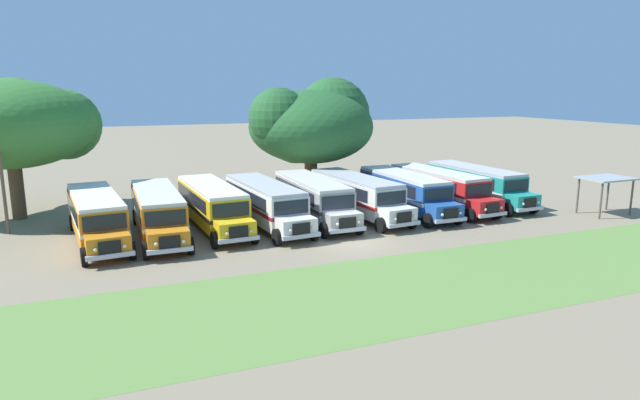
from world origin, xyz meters
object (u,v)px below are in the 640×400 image
object	(u,v)px
parked_bus_slot_1	(158,210)
broad_shade_tree	(311,124)
parked_bus_slot_8	(476,183)
utility_pole	(2,177)
parked_bus_slot_5	(357,194)
waiting_shelter	(606,181)
parked_bus_slot_0	(96,215)
parked_bus_slot_4	(313,197)
parked_bus_slot_3	(266,202)
parked_bus_slot_7	(439,187)
parked_bus_slot_6	(405,190)
parked_bus_slot_2	(212,204)
secondary_tree	(7,125)

from	to	relation	value
parked_bus_slot_1	broad_shade_tree	xyz separation A→B (m)	(14.02, 9.81, 4.36)
parked_bus_slot_8	utility_pole	size ratio (longest dim) A/B	1.59
parked_bus_slot_5	waiting_shelter	bearing A→B (deg)	63.70
parked_bus_slot_0	parked_bus_slot_4	xyz separation A→B (m)	(14.03, 0.11, 0.00)
parked_bus_slot_0	parked_bus_slot_3	bearing A→B (deg)	83.39
parked_bus_slot_7	parked_bus_slot_8	world-z (taller)	same
parked_bus_slot_4	parked_bus_slot_8	world-z (taller)	same
parked_bus_slot_6	parked_bus_slot_7	world-z (taller)	same
parked_bus_slot_0	parked_bus_slot_7	world-z (taller)	same
parked_bus_slot_4	waiting_shelter	bearing A→B (deg)	72.24
parked_bus_slot_7	parked_bus_slot_8	bearing A→B (deg)	92.42
parked_bus_slot_3	waiting_shelter	size ratio (longest dim) A/B	3.04
parked_bus_slot_3	parked_bus_slot_5	size ratio (longest dim) A/B	1.00
parked_bus_slot_2	parked_bus_slot_7	bearing A→B (deg)	85.17
parked_bus_slot_4	parked_bus_slot_8	distance (m)	14.19
parked_bus_slot_5	parked_bus_slot_7	xyz separation A→B (m)	(7.06, 0.05, 0.00)
parked_bus_slot_7	broad_shade_tree	size ratio (longest dim) A/B	0.92
parked_bus_slot_5	broad_shade_tree	bearing A→B (deg)	173.44
parked_bus_slot_1	parked_bus_slot_4	bearing A→B (deg)	91.62
parked_bus_slot_4	secondary_tree	size ratio (longest dim) A/B	0.91
parked_bus_slot_2	secondary_tree	size ratio (longest dim) A/B	0.91
parked_bus_slot_0	parked_bus_slot_7	xyz separation A→B (m)	(24.42, 0.06, 0.00)
parked_bus_slot_7	broad_shade_tree	distance (m)	12.58
broad_shade_tree	secondary_tree	size ratio (longest dim) A/B	0.99
broad_shade_tree	parked_bus_slot_1	bearing A→B (deg)	-145.01
parked_bus_slot_0	parked_bus_slot_6	world-z (taller)	same
parked_bus_slot_7	parked_bus_slot_3	bearing A→B (deg)	-93.14
utility_pole	parked_bus_slot_2	bearing A→B (deg)	-14.71
parked_bus_slot_2	parked_bus_slot_4	bearing A→B (deg)	83.31
parked_bus_slot_0	parked_bus_slot_5	size ratio (longest dim) A/B	1.00
utility_pole	waiting_shelter	world-z (taller)	utility_pole
parked_bus_slot_1	parked_bus_slot_0	bearing A→B (deg)	-92.22
parked_bus_slot_4	waiting_shelter	xyz separation A→B (m)	(20.16, -6.56, 0.87)
parked_bus_slot_5	parked_bus_slot_0	bearing A→B (deg)	-95.28
parked_bus_slot_1	parked_bus_slot_5	bearing A→B (deg)	90.87
parked_bus_slot_0	waiting_shelter	world-z (taller)	parked_bus_slot_0
parked_bus_slot_3	parked_bus_slot_8	xyz separation A→B (m)	(17.72, 0.66, 0.00)
parked_bus_slot_0	broad_shade_tree	bearing A→B (deg)	113.13
parked_bus_slot_3	utility_pole	xyz separation A→B (m)	(-15.75, 3.92, 2.08)
parked_bus_slot_1	parked_bus_slot_5	world-z (taller)	same
parked_bus_slot_5	parked_bus_slot_4	bearing A→B (deg)	-97.01
parked_bus_slot_3	parked_bus_slot_2	bearing A→B (deg)	-105.66
parked_bus_slot_2	parked_bus_slot_4	xyz separation A→B (m)	(6.96, -0.41, 0.00)
secondary_tree	utility_pole	world-z (taller)	secondary_tree
parked_bus_slot_6	parked_bus_slot_7	xyz separation A→B (m)	(3.19, 0.23, 0.00)
parked_bus_slot_0	parked_bus_slot_2	distance (m)	7.09
parked_bus_slot_5	secondary_tree	distance (m)	24.77
parked_bus_slot_0	parked_bus_slot_2	bearing A→B (deg)	88.50
waiting_shelter	parked_bus_slot_0	bearing A→B (deg)	169.32
parked_bus_slot_8	utility_pole	distance (m)	33.68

